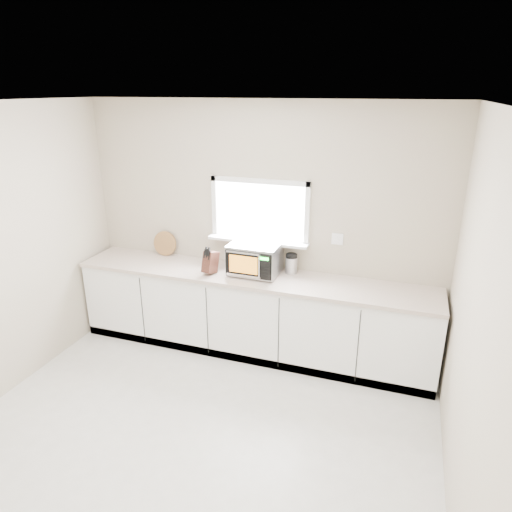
% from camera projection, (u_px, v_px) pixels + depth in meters
% --- Properties ---
extents(ground, '(4.00, 4.00, 0.00)m').
position_uv_depth(ground, '(182.00, 456.00, 3.69)').
color(ground, beige).
rests_on(ground, ground).
extents(back_wall, '(4.00, 0.17, 2.70)m').
position_uv_depth(back_wall, '(260.00, 227.00, 4.99)').
color(back_wall, '#AF9C8B').
rests_on(back_wall, ground).
extents(cabinets, '(3.92, 0.60, 0.88)m').
position_uv_depth(cabinets, '(251.00, 314.00, 5.05)').
color(cabinets, white).
rests_on(cabinets, ground).
extents(countertop, '(3.92, 0.64, 0.04)m').
position_uv_depth(countertop, '(251.00, 277.00, 4.88)').
color(countertop, beige).
rests_on(countertop, cabinets).
extents(microwave, '(0.53, 0.44, 0.34)m').
position_uv_depth(microwave, '(255.00, 258.00, 4.84)').
color(microwave, black).
rests_on(microwave, countertop).
extents(knife_block, '(0.15, 0.23, 0.32)m').
position_uv_depth(knife_block, '(210.00, 262.00, 4.86)').
color(knife_block, '#4E271C').
rests_on(knife_block, countertop).
extents(cutting_board, '(0.29, 0.07, 0.29)m').
position_uv_depth(cutting_board, '(165.00, 243.00, 5.40)').
color(cutting_board, '#9F703D').
rests_on(cutting_board, countertop).
extents(coffee_grinder, '(0.15, 0.15, 0.22)m').
position_uv_depth(coffee_grinder, '(291.00, 263.00, 4.88)').
color(coffee_grinder, '#B3B6BB').
rests_on(coffee_grinder, countertop).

